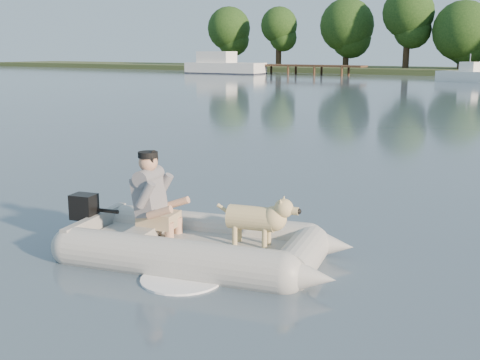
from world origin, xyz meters
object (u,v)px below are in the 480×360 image
Objects in this scene: dock at (284,69)px; dog at (252,222)px; cabin_cruiser at (225,63)px; motorboat at (472,69)px; dinghy at (200,212)px; man at (151,192)px.

dock is 18.56× the size of dog.
dock is 6.45m from cabin_cruiser.
dock is 3.21× the size of motorboat.
dog is at bearing 4.57° from dinghy.
dock is 16.06× the size of man.
man is at bearing -63.77° from dock.
cabin_cruiser reaches higher than dinghy.
motorboat is (26.30, -3.44, -0.12)m from cabin_cruiser.
motorboat is (20.24, -5.57, 0.56)m from dock.
motorboat reaches higher than dog.
dinghy is 59.11m from cabin_cruiser.
man reaches higher than dog.
dinghy is 5.05× the size of dog.
dock is at bearing 105.18° from dog.
dinghy is at bearing -63.09° from dock.
man is 58.80m from cabin_cruiser.
dog is 46.36m from motorboat.
man is 1.16× the size of dog.
motorboat is at bearing 84.99° from dinghy.
dinghy reaches higher than dog.
man is (-0.72, -0.10, 0.19)m from dinghy.
dinghy reaches higher than dock.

